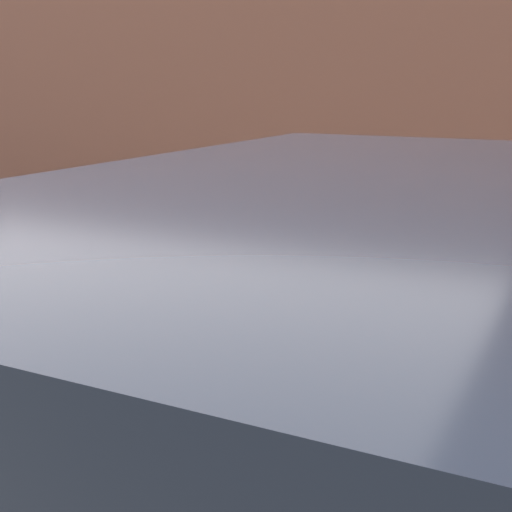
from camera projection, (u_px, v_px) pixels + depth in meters
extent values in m
cube|color=#ADAAA3|center=(298.00, 422.00, 4.32)|extent=(24.00, 2.80, 0.10)
cylinder|color=#2D2D30|center=(256.00, 400.00, 3.36)|extent=(0.06, 0.06, 1.00)
cube|color=black|center=(256.00, 260.00, 3.19)|extent=(0.19, 0.13, 0.35)
cube|color=gray|center=(249.00, 258.00, 3.13)|extent=(0.10, 0.01, 0.12)
cylinder|color=slate|center=(256.00, 210.00, 3.14)|extent=(0.19, 0.10, 0.19)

